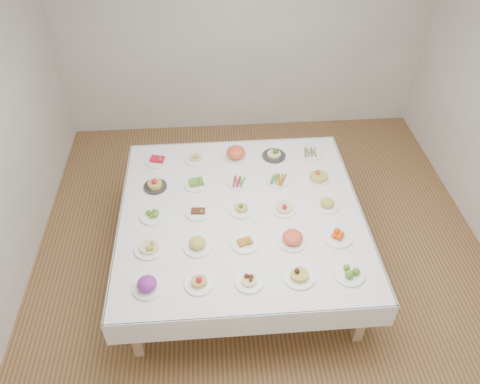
{
  "coord_description": "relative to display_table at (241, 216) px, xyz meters",
  "views": [
    {
      "loc": [
        -0.5,
        -3.47,
        3.99
      ],
      "look_at": [
        -0.24,
        -0.02,
        0.88
      ],
      "focal_mm": 35.0,
      "sensor_mm": 36.0,
      "label": 1
    }
  ],
  "objects": [
    {
      "name": "dish_0",
      "position": [
        -0.86,
        -0.87,
        0.14
      ],
      "size": [
        0.28,
        0.28,
        0.16
      ],
      "color": "white",
      "rests_on": "display_table"
    },
    {
      "name": "dish_16",
      "position": [
        -0.44,
        0.43,
        0.11
      ],
      "size": [
        0.25,
        0.25,
        0.11
      ],
      "color": "white",
      "rests_on": "display_table"
    },
    {
      "name": "dish_15",
      "position": [
        -0.87,
        0.43,
        0.13
      ],
      "size": [
        0.24,
        0.24,
        0.14
      ],
      "color": "#2B2926",
      "rests_on": "display_table"
    },
    {
      "name": "dish_20",
      "position": [
        -0.87,
        0.86,
        0.11
      ],
      "size": [
        0.26,
        0.26,
        0.11
      ],
      "color": "white",
      "rests_on": "display_table"
    },
    {
      "name": "dish_14",
      "position": [
        0.86,
        0.01,
        0.12
      ],
      "size": [
        0.23,
        0.23,
        0.12
      ],
      "color": "white",
      "rests_on": "display_table"
    },
    {
      "name": "dish_23",
      "position": [
        0.44,
        0.86,
        0.13
      ],
      "size": [
        0.26,
        0.26,
        0.14
      ],
      "color": "#2B2926",
      "rests_on": "display_table"
    },
    {
      "name": "dish_17",
      "position": [
        0.01,
        0.42,
        0.09
      ],
      "size": [
        0.24,
        0.24,
        0.06
      ],
      "color": "white",
      "rests_on": "display_table"
    },
    {
      "name": "dish_24",
      "position": [
        0.86,
        0.87,
        0.09
      ],
      "size": [
        0.25,
        0.25,
        0.06
      ],
      "color": "white",
      "rests_on": "display_table"
    },
    {
      "name": "dish_9",
      "position": [
        0.87,
        -0.42,
        0.11
      ],
      "size": [
        0.27,
        0.27,
        0.11
      ],
      "color": "white",
      "rests_on": "display_table"
    },
    {
      "name": "dish_3",
      "position": [
        0.43,
        -0.85,
        0.14
      ],
      "size": [
        0.27,
        0.26,
        0.16
      ],
      "color": "white",
      "rests_on": "display_table"
    },
    {
      "name": "dish_7",
      "position": [
        0.0,
        -0.43,
        0.1
      ],
      "size": [
        0.25,
        0.25,
        0.1
      ],
      "color": "white",
      "rests_on": "display_table"
    },
    {
      "name": "dish_2",
      "position": [
        0.0,
        -0.87,
        0.11
      ],
      "size": [
        0.24,
        0.24,
        0.12
      ],
      "color": "white",
      "rests_on": "display_table"
    },
    {
      "name": "dish_10",
      "position": [
        -0.86,
        0.0,
        0.1
      ],
      "size": [
        0.27,
        0.27,
        0.1
      ],
      "color": "white",
      "rests_on": "display_table"
    },
    {
      "name": "dish_19",
      "position": [
        0.86,
        0.42,
        0.13
      ],
      "size": [
        0.23,
        0.23,
        0.14
      ],
      "color": "white",
      "rests_on": "display_table"
    },
    {
      "name": "dish_22",
      "position": [
        0.01,
        0.86,
        0.14
      ],
      "size": [
        0.25,
        0.25,
        0.16
      ],
      "color": "white",
      "rests_on": "display_table"
    },
    {
      "name": "dish_18",
      "position": [
        0.42,
        0.43,
        0.09
      ],
      "size": [
        0.25,
        0.23,
        0.06
      ],
      "color": "white",
      "rests_on": "display_table"
    },
    {
      "name": "dish_8",
      "position": [
        0.44,
        -0.44,
        0.14
      ],
      "size": [
        0.27,
        0.27,
        0.16
      ],
      "color": "white",
      "rests_on": "display_table"
    },
    {
      "name": "dish_12",
      "position": [
        0.0,
        0.01,
        0.11
      ],
      "size": [
        0.23,
        0.23,
        0.12
      ],
      "color": "white",
      "rests_on": "display_table"
    },
    {
      "name": "dish_11",
      "position": [
        -0.42,
        0.01,
        0.1
      ],
      "size": [
        0.24,
        0.24,
        0.1
      ],
      "color": "white",
      "rests_on": "display_table"
    },
    {
      "name": "dish_1",
      "position": [
        -0.42,
        -0.86,
        0.12
      ],
      "size": [
        0.24,
        0.24,
        0.13
      ],
      "color": "white",
      "rests_on": "display_table"
    },
    {
      "name": "room_envelope",
      "position": [
        0.24,
        0.17,
        1.14
      ],
      "size": [
        5.02,
        5.02,
        2.81
      ],
      "color": "#98653F",
      "rests_on": "ground"
    },
    {
      "name": "dish_13",
      "position": [
        0.43,
        -0.01,
        0.13
      ],
      "size": [
        0.25,
        0.25,
        0.14
      ],
      "color": "white",
      "rests_on": "display_table"
    },
    {
      "name": "dish_5",
      "position": [
        -0.87,
        -0.43,
        0.14
      ],
      "size": [
        0.27,
        0.27,
        0.16
      ],
      "color": "white",
      "rests_on": "display_table"
    },
    {
      "name": "display_table",
      "position": [
        0.0,
        0.0,
        0.0
      ],
      "size": [
        2.41,
        2.41,
        0.75
      ],
      "color": "white",
      "rests_on": "ground"
    },
    {
      "name": "dish_4",
      "position": [
        0.87,
        -0.86,
        0.12
      ],
      "size": [
        0.25,
        0.25,
        0.12
      ],
      "color": "white",
      "rests_on": "display_table"
    },
    {
      "name": "dish_21",
      "position": [
        -0.44,
        0.87,
        0.13
      ],
      "size": [
        0.25,
        0.25,
        0.14
      ],
      "color": "white",
      "rests_on": "display_table"
    },
    {
      "name": "dish_6",
      "position": [
        -0.43,
        -0.44,
        0.12
      ],
      "size": [
        0.26,
        0.26,
        0.13
      ],
      "color": "white",
      "rests_on": "display_table"
    }
  ]
}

